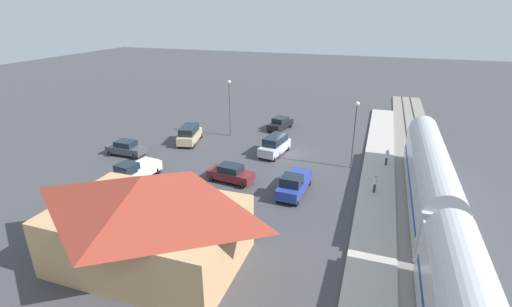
{
  "coord_description": "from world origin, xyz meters",
  "views": [
    {
      "loc": [
        -9.18,
        38.94,
        15.79
      ],
      "look_at": [
        2.86,
        3.7,
        1.0
      ],
      "focal_mm": 25.69,
      "sensor_mm": 36.0,
      "label": 1
    }
  ],
  "objects_px": {
    "pedestrian_on_platform": "(375,182)",
    "suv_silver": "(275,145)",
    "suv_tan": "(189,134)",
    "pickup_blue": "(294,183)",
    "sedan_charcoal": "(126,148)",
    "sedan_maroon": "(231,173)",
    "light_pole_lot_center": "(230,101)",
    "pedestrian_waiting_far": "(387,156)",
    "station_building": "(147,218)",
    "pickup_white": "(135,171)",
    "light_pole_near_platform": "(355,127)",
    "sedan_black": "(280,123)"
  },
  "relations": [
    {
      "from": "pedestrian_waiting_far",
      "to": "sedan_maroon",
      "type": "bearing_deg",
      "value": 30.62
    },
    {
      "from": "sedan_charcoal",
      "to": "sedan_maroon",
      "type": "bearing_deg",
      "value": 169.81
    },
    {
      "from": "sedan_charcoal",
      "to": "light_pole_lot_center",
      "type": "height_order",
      "value": "light_pole_lot_center"
    },
    {
      "from": "sedan_charcoal",
      "to": "suv_tan",
      "type": "relative_size",
      "value": 0.87
    },
    {
      "from": "suv_silver",
      "to": "suv_tan",
      "type": "distance_m",
      "value": 11.2
    },
    {
      "from": "pedestrian_waiting_far",
      "to": "light_pole_lot_center",
      "type": "height_order",
      "value": "light_pole_lot_center"
    },
    {
      "from": "station_building",
      "to": "sedan_charcoal",
      "type": "distance_m",
      "value": 20.69
    },
    {
      "from": "station_building",
      "to": "pickup_blue",
      "type": "xyz_separation_m",
      "value": [
        -6.84,
        -12.41,
        -2.23
      ]
    },
    {
      "from": "suv_tan",
      "to": "light_pole_near_platform",
      "type": "distance_m",
      "value": 20.28
    },
    {
      "from": "sedan_maroon",
      "to": "sedan_charcoal",
      "type": "xyz_separation_m",
      "value": [
        14.03,
        -2.52,
        0.0
      ]
    },
    {
      "from": "pickup_white",
      "to": "light_pole_near_platform",
      "type": "relative_size",
      "value": 0.79
    },
    {
      "from": "pedestrian_on_platform",
      "to": "sedan_black",
      "type": "relative_size",
      "value": 0.36
    },
    {
      "from": "pedestrian_waiting_far",
      "to": "suv_silver",
      "type": "relative_size",
      "value": 0.33
    },
    {
      "from": "pickup_blue",
      "to": "light_pole_near_platform",
      "type": "height_order",
      "value": "light_pole_near_platform"
    },
    {
      "from": "sedan_black",
      "to": "suv_silver",
      "type": "relative_size",
      "value": 0.93
    },
    {
      "from": "suv_silver",
      "to": "pickup_blue",
      "type": "height_order",
      "value": "suv_silver"
    },
    {
      "from": "light_pole_lot_center",
      "to": "pedestrian_waiting_far",
      "type": "bearing_deg",
      "value": 167.53
    },
    {
      "from": "pedestrian_waiting_far",
      "to": "light_pole_lot_center",
      "type": "relative_size",
      "value": 0.23
    },
    {
      "from": "pedestrian_on_platform",
      "to": "suv_silver",
      "type": "relative_size",
      "value": 0.33
    },
    {
      "from": "pickup_white",
      "to": "light_pole_near_platform",
      "type": "xyz_separation_m",
      "value": [
        -19.72,
        -10.12,
        3.53
      ]
    },
    {
      "from": "pedestrian_waiting_far",
      "to": "light_pole_near_platform",
      "type": "xyz_separation_m",
      "value": [
        3.49,
        1.2,
        3.28
      ]
    },
    {
      "from": "pedestrian_waiting_far",
      "to": "sedan_black",
      "type": "distance_m",
      "value": 16.83
    },
    {
      "from": "suv_tan",
      "to": "pickup_blue",
      "type": "distance_m",
      "value": 18.02
    },
    {
      "from": "sedan_charcoal",
      "to": "pickup_white",
      "type": "relative_size",
      "value": 0.8
    },
    {
      "from": "station_building",
      "to": "pickup_blue",
      "type": "relative_size",
      "value": 2.28
    },
    {
      "from": "pedestrian_on_platform",
      "to": "pedestrian_waiting_far",
      "type": "distance_m",
      "value": 6.94
    },
    {
      "from": "pedestrian_waiting_far",
      "to": "light_pole_lot_center",
      "type": "distance_m",
      "value": 20.41
    },
    {
      "from": "pedestrian_on_platform",
      "to": "suv_silver",
      "type": "bearing_deg",
      "value": -30.8
    },
    {
      "from": "pickup_white",
      "to": "light_pole_near_platform",
      "type": "bearing_deg",
      "value": -152.83
    },
    {
      "from": "suv_tan",
      "to": "light_pole_lot_center",
      "type": "xyz_separation_m",
      "value": [
        -3.78,
        -4.21,
        3.53
      ]
    },
    {
      "from": "sedan_maroon",
      "to": "light_pole_lot_center",
      "type": "xyz_separation_m",
      "value": [
        5.36,
        -12.81,
        3.8
      ]
    },
    {
      "from": "sedan_black",
      "to": "pickup_blue",
      "type": "distance_m",
      "value": 19.1
    },
    {
      "from": "sedan_maroon",
      "to": "light_pole_lot_center",
      "type": "height_order",
      "value": "light_pole_lot_center"
    },
    {
      "from": "pickup_white",
      "to": "suv_tan",
      "type": "distance_m",
      "value": 11.46
    },
    {
      "from": "suv_silver",
      "to": "sedan_black",
      "type": "bearing_deg",
      "value": -78.44
    },
    {
      "from": "pedestrian_on_platform",
      "to": "suv_tan",
      "type": "xyz_separation_m",
      "value": [
        22.49,
        -7.01,
        -0.13
      ]
    },
    {
      "from": "light_pole_near_platform",
      "to": "light_pole_lot_center",
      "type": "bearing_deg",
      "value": -18.95
    },
    {
      "from": "pickup_white",
      "to": "suv_tan",
      "type": "bearing_deg",
      "value": -88.88
    },
    {
      "from": "station_building",
      "to": "light_pole_lot_center",
      "type": "bearing_deg",
      "value": -79.06
    },
    {
      "from": "suv_silver",
      "to": "sedan_maroon",
      "type": "relative_size",
      "value": 1.1
    },
    {
      "from": "station_building",
      "to": "suv_tan",
      "type": "xyz_separation_m",
      "value": [
        8.75,
        -21.45,
        -2.11
      ]
    },
    {
      "from": "station_building",
      "to": "pickup_white",
      "type": "xyz_separation_m",
      "value": [
        8.52,
        -9.99,
        -2.23
      ]
    },
    {
      "from": "pedestrian_waiting_far",
      "to": "pickup_blue",
      "type": "bearing_deg",
      "value": 48.6
    },
    {
      "from": "suv_silver",
      "to": "suv_tan",
      "type": "bearing_deg",
      "value": -1.43
    },
    {
      "from": "pickup_white",
      "to": "light_pole_lot_center",
      "type": "bearing_deg",
      "value": -102.79
    },
    {
      "from": "sedan_black",
      "to": "pickup_white",
      "type": "bearing_deg",
      "value": 66.07
    },
    {
      "from": "sedan_maroon",
      "to": "pickup_blue",
      "type": "distance_m",
      "value": 6.46
    },
    {
      "from": "suv_silver",
      "to": "sedan_charcoal",
      "type": "xyz_separation_m",
      "value": [
        16.09,
        5.8,
        -0.27
      ]
    },
    {
      "from": "pickup_blue",
      "to": "pickup_white",
      "type": "bearing_deg",
      "value": 8.94
    },
    {
      "from": "suv_tan",
      "to": "pickup_blue",
      "type": "bearing_deg",
      "value": 149.87
    }
  ]
}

